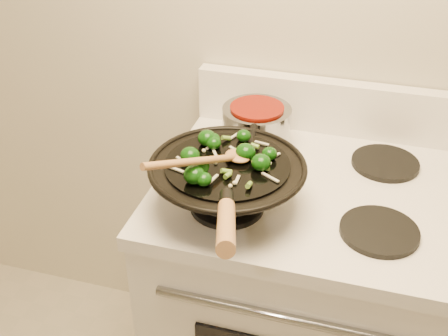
# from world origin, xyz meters

# --- Properties ---
(stove) EXTENTS (0.78, 0.67, 1.08)m
(stove) POSITION_xyz_m (-0.16, 1.17, 0.47)
(stove) COLOR white
(stove) RESTS_ON ground
(wok) EXTENTS (0.37, 0.60, 0.24)m
(wok) POSITION_xyz_m (-0.34, 1.02, 1.00)
(wok) COLOR black
(wok) RESTS_ON stove
(stirfry) EXTENTS (0.26, 0.26, 0.04)m
(stirfry) POSITION_xyz_m (-0.36, 1.02, 1.06)
(stirfry) COLOR #0C3708
(stirfry) RESTS_ON wok
(wooden_spoon) EXTENTS (0.18, 0.27, 0.11)m
(wooden_spoon) POSITION_xyz_m (-0.36, 0.98, 1.08)
(wooden_spoon) COLOR #AB7543
(wooden_spoon) RESTS_ON wok
(saucepan) EXTENTS (0.19, 0.31, 0.11)m
(saucepan) POSITION_xyz_m (-0.34, 1.32, 0.99)
(saucepan) COLOR gray
(saucepan) RESTS_ON stove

